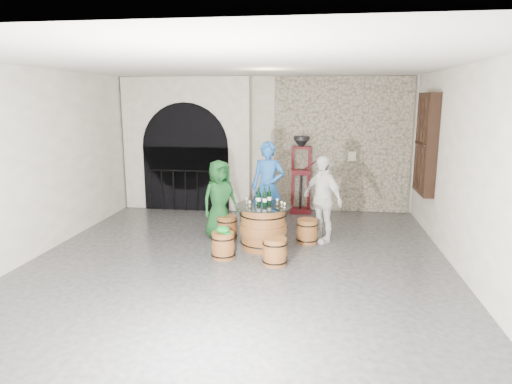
# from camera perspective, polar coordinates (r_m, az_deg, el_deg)

# --- Properties ---
(ground) EXTENTS (8.00, 8.00, 0.00)m
(ground) POSITION_cam_1_polar(r_m,az_deg,el_deg) (7.66, -2.30, -8.92)
(ground) COLOR #2A2A2D
(ground) RESTS_ON ground
(wall_back) EXTENTS (8.00, 0.00, 8.00)m
(wall_back) POSITION_cam_1_polar(r_m,az_deg,el_deg) (11.18, 1.32, 6.04)
(wall_back) COLOR beige
(wall_back) RESTS_ON ground
(wall_front) EXTENTS (8.00, 0.00, 8.00)m
(wall_front) POSITION_cam_1_polar(r_m,az_deg,el_deg) (3.49, -14.42, -6.84)
(wall_front) COLOR beige
(wall_front) RESTS_ON ground
(wall_left) EXTENTS (0.00, 8.00, 8.00)m
(wall_left) POSITION_cam_1_polar(r_m,az_deg,el_deg) (8.60, -26.04, 3.19)
(wall_left) COLOR beige
(wall_left) RESTS_ON ground
(wall_right) EXTENTS (0.00, 8.00, 8.00)m
(wall_right) POSITION_cam_1_polar(r_m,az_deg,el_deg) (7.47, 25.07, 2.16)
(wall_right) COLOR beige
(wall_right) RESTS_ON ground
(ceiling) EXTENTS (8.00, 8.00, 0.00)m
(ceiling) POSITION_cam_1_polar(r_m,az_deg,el_deg) (7.19, -2.52, 15.72)
(ceiling) COLOR beige
(ceiling) RESTS_ON wall_back
(stone_facing_panel) EXTENTS (3.20, 0.12, 3.18)m
(stone_facing_panel) POSITION_cam_1_polar(r_m,az_deg,el_deg) (11.06, 10.63, 5.78)
(stone_facing_panel) COLOR #9E937D
(stone_facing_panel) RESTS_ON ground
(arched_opening) EXTENTS (3.10, 0.60, 3.19)m
(arched_opening) POSITION_cam_1_polar(r_m,az_deg,el_deg) (11.31, -8.50, 5.89)
(arched_opening) COLOR beige
(arched_opening) RESTS_ON ground
(shuttered_window) EXTENTS (0.23, 1.10, 2.00)m
(shuttered_window) POSITION_cam_1_polar(r_m,az_deg,el_deg) (9.72, 20.45, 5.66)
(shuttered_window) COLOR black
(shuttered_window) RESTS_ON wall_right
(barrel_table) EXTENTS (1.04, 1.04, 0.80)m
(barrel_table) POSITION_cam_1_polar(r_m,az_deg,el_deg) (8.31, 0.92, -4.39)
(barrel_table) COLOR brown
(barrel_table) RESTS_ON ground
(barrel_stool_left) EXTENTS (0.42, 0.42, 0.46)m
(barrel_stool_left) POSITION_cam_1_polar(r_m,az_deg,el_deg) (8.90, -3.64, -4.45)
(barrel_stool_left) COLOR brown
(barrel_stool_left) RESTS_ON ground
(barrel_stool_far) EXTENTS (0.42, 0.42, 0.46)m
(barrel_stool_far) POSITION_cam_1_polar(r_m,az_deg,el_deg) (9.21, 1.41, -3.88)
(barrel_stool_far) COLOR brown
(barrel_stool_far) RESTS_ON ground
(barrel_stool_right) EXTENTS (0.42, 0.42, 0.46)m
(barrel_stool_right) POSITION_cam_1_polar(r_m,az_deg,el_deg) (8.69, 6.44, -4.89)
(barrel_stool_right) COLOR brown
(barrel_stool_right) RESTS_ON ground
(barrel_stool_near_right) EXTENTS (0.42, 0.42, 0.46)m
(barrel_stool_near_right) POSITION_cam_1_polar(r_m,az_deg,el_deg) (7.53, 2.37, -7.45)
(barrel_stool_near_right) COLOR brown
(barrel_stool_near_right) RESTS_ON ground
(barrel_stool_near_left) EXTENTS (0.42, 0.42, 0.46)m
(barrel_stool_near_left) POSITION_cam_1_polar(r_m,az_deg,el_deg) (7.84, -4.14, -6.69)
(barrel_stool_near_left) COLOR brown
(barrel_stool_near_left) RESTS_ON ground
(green_cap) EXTENTS (0.26, 0.22, 0.12)m
(green_cap) POSITION_cam_1_polar(r_m,az_deg,el_deg) (7.76, -4.15, -4.73)
(green_cap) COLOR #0B8126
(green_cap) RESTS_ON barrel_stool_near_left
(person_green) EXTENTS (0.87, 0.87, 1.53)m
(person_green) POSITION_cam_1_polar(r_m,az_deg,el_deg) (8.89, -4.57, -0.90)
(person_green) COLOR #12411A
(person_green) RESTS_ON ground
(person_blue) EXTENTS (0.74, 0.54, 1.86)m
(person_blue) POSITION_cam_1_polar(r_m,az_deg,el_deg) (9.17, 1.49, 0.57)
(person_blue) COLOR #1C519B
(person_blue) RESTS_ON ground
(person_white) EXTENTS (0.96, 0.98, 1.65)m
(person_white) POSITION_cam_1_polar(r_m,az_deg,el_deg) (8.68, 8.29, -0.89)
(person_white) COLOR silver
(person_white) RESTS_ON ground
(wine_bottle_left) EXTENTS (0.08, 0.08, 0.32)m
(wine_bottle_left) POSITION_cam_1_polar(r_m,az_deg,el_deg) (8.23, 0.36, -0.71)
(wine_bottle_left) COLOR black
(wine_bottle_left) RESTS_ON barrel_table
(wine_bottle_center) EXTENTS (0.08, 0.08, 0.32)m
(wine_bottle_center) POSITION_cam_1_polar(r_m,az_deg,el_deg) (8.17, 1.10, -0.81)
(wine_bottle_center) COLOR black
(wine_bottle_center) RESTS_ON barrel_table
(wine_bottle_right) EXTENTS (0.08, 0.08, 0.32)m
(wine_bottle_right) POSITION_cam_1_polar(r_m,az_deg,el_deg) (8.31, 1.66, -0.60)
(wine_bottle_right) COLOR black
(wine_bottle_right) RESTS_ON barrel_table
(tasting_glass_a) EXTENTS (0.05, 0.05, 0.10)m
(tasting_glass_a) POSITION_cam_1_polar(r_m,az_deg,el_deg) (8.15, -0.79, -1.43)
(tasting_glass_a) COLOR #AF6F22
(tasting_glass_a) RESTS_ON barrel_table
(tasting_glass_b) EXTENTS (0.05, 0.05, 0.10)m
(tasting_glass_b) POSITION_cam_1_polar(r_m,az_deg,el_deg) (8.13, 3.25, -1.49)
(tasting_glass_b) COLOR #AF6F22
(tasting_glass_b) RESTS_ON barrel_table
(tasting_glass_c) EXTENTS (0.05, 0.05, 0.10)m
(tasting_glass_c) POSITION_cam_1_polar(r_m,az_deg,el_deg) (8.37, 0.09, -1.08)
(tasting_glass_c) COLOR #AF6F22
(tasting_glass_c) RESTS_ON barrel_table
(tasting_glass_d) EXTENTS (0.05, 0.05, 0.10)m
(tasting_glass_d) POSITION_cam_1_polar(r_m,az_deg,el_deg) (8.33, 2.67, -1.16)
(tasting_glass_d) COLOR #AF6F22
(tasting_glass_d) RESTS_ON barrel_table
(tasting_glass_e) EXTENTS (0.05, 0.05, 0.10)m
(tasting_glass_e) POSITION_cam_1_polar(r_m,az_deg,el_deg) (8.03, 3.60, -1.64)
(tasting_glass_e) COLOR #AF6F22
(tasting_glass_e) RESTS_ON barrel_table
(tasting_glass_f) EXTENTS (0.05, 0.05, 0.10)m
(tasting_glass_f) POSITION_cam_1_polar(r_m,az_deg,el_deg) (8.40, -1.18, -1.03)
(tasting_glass_f) COLOR #AF6F22
(tasting_glass_f) RESTS_ON barrel_table
(side_barrel) EXTENTS (0.45, 0.45, 0.59)m
(side_barrel) POSITION_cam_1_polar(r_m,az_deg,el_deg) (10.58, 1.27, -1.45)
(side_barrel) COLOR brown
(side_barrel) RESTS_ON ground
(corking_press) EXTENTS (0.76, 0.44, 1.82)m
(corking_press) POSITION_cam_1_polar(r_m,az_deg,el_deg) (10.81, 5.65, 2.91)
(corking_press) COLOR #490C13
(corking_press) RESTS_ON ground
(control_box) EXTENTS (0.18, 0.10, 0.22)m
(control_box) POSITION_cam_1_polar(r_m,az_deg,el_deg) (11.02, 11.90, 4.41)
(control_box) COLOR silver
(control_box) RESTS_ON wall_back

